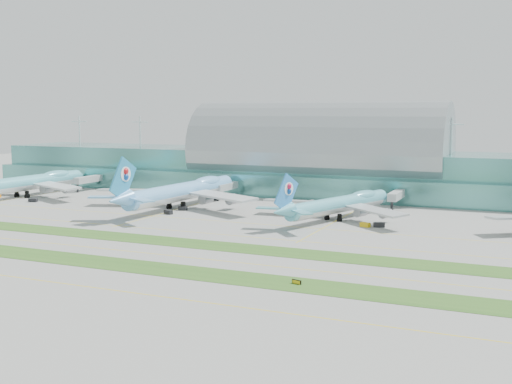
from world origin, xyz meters
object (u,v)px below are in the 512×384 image
at_px(terminal, 318,163).
at_px(taxiway_sign_east, 297,282).
at_px(airliner_b, 183,190).
at_px(airliner_c, 340,203).
at_px(airliner_a, 29,182).

bearing_deg(terminal, taxiway_sign_east, -73.67).
xyz_separation_m(airliner_b, airliner_c, (65.41, -1.43, -1.30)).
bearing_deg(airliner_b, airliner_a, -178.02).
bearing_deg(terminal, airliner_b, -117.80).
bearing_deg(airliner_b, terminal, 66.12).
bearing_deg(taxiway_sign_east, airliner_a, 166.41).
distance_m(airliner_c, taxiway_sign_east, 89.91).
distance_m(airliner_b, taxiway_sign_east, 121.12).
bearing_deg(airliner_a, airliner_c, 0.44).
bearing_deg(taxiway_sign_east, airliner_c, 116.00).
height_order(airliner_b, airliner_c, airliner_b).
bearing_deg(taxiway_sign_east, airliner_b, 148.05).
distance_m(terminal, airliner_c, 74.97).
height_order(airliner_c, taxiway_sign_east, airliner_c).
relative_size(terminal, airliner_a, 4.32).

